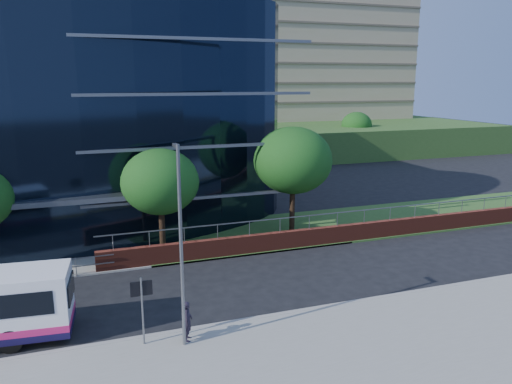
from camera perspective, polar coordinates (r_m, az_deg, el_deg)
name	(u,v)px	position (r m, az deg, el deg)	size (l,w,h in m)	color
ground	(25,347)	(22.80, -24.89, -15.78)	(200.00, 200.00, 0.00)	black
kerb	(22,358)	(21.88, -25.14, -16.81)	(80.00, 0.25, 0.16)	gray
yellow_line_outer	(23,357)	(22.09, -25.07, -16.73)	(80.00, 0.08, 0.01)	gold
yellow_line_inner	(23,355)	(22.23, -25.04, -16.54)	(80.00, 0.08, 0.01)	gold
grass_verge	(383,220)	(39.15, 14.30, -3.07)	(36.00, 8.00, 0.12)	#2D511E
retaining_wall	(364,231)	(33.91, 12.19, -4.43)	(34.00, 0.40, 2.11)	maroon
apartment_block	(266,76)	(82.73, 1.16, 13.14)	(60.00, 42.00, 30.00)	#2D511E
street_sign	(142,297)	(20.37, -12.93, -11.61)	(0.85, 0.09, 2.80)	slate
tree_far_c	(160,182)	(30.02, -10.90, 1.14)	(4.62, 4.62, 6.51)	black
tree_far_d	(293,160)	(33.37, 4.24, 3.62)	(5.28, 5.28, 7.44)	black
tree_dist_e	(255,127)	(64.07, -0.10, 7.40)	(4.62, 4.62, 6.51)	black
tree_dist_f	(357,125)	(72.76, 11.42, 7.52)	(4.29, 4.29, 6.05)	black
streetlight_east	(181,241)	(19.21, -8.59, -5.60)	(0.15, 0.77, 8.00)	slate
pedestrian	(187,321)	(20.83, -7.84, -14.38)	(0.61, 0.40, 1.66)	black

